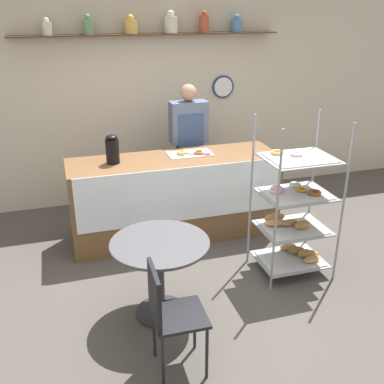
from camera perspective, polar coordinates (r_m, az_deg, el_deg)
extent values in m
plane|color=#4C4742|center=(4.56, 1.35, -11.18)|extent=(14.00, 14.00, 0.00)
cube|color=beige|center=(6.12, -5.40, 11.44)|extent=(10.00, 0.06, 2.70)
cube|color=#4C331E|center=(5.87, -5.39, 19.33)|extent=(3.33, 0.24, 0.02)
cylinder|color=silver|center=(5.74, -17.93, 19.13)|extent=(0.11, 0.11, 0.14)
sphere|color=silver|center=(5.73, -18.05, 20.03)|extent=(0.06, 0.06, 0.06)
cylinder|color=#669966|center=(5.76, -13.03, 19.78)|extent=(0.12, 0.12, 0.17)
sphere|color=#669966|center=(5.75, -13.13, 20.85)|extent=(0.07, 0.07, 0.07)
cylinder|color=gold|center=(5.82, -7.76, 20.03)|extent=(0.16, 0.16, 0.15)
sphere|color=gold|center=(5.82, -7.82, 21.04)|extent=(0.09, 0.09, 0.09)
cylinder|color=silver|center=(5.92, -2.71, 20.45)|extent=(0.16, 0.16, 0.19)
sphere|color=silver|center=(5.92, -2.73, 21.66)|extent=(0.09, 0.09, 0.09)
cylinder|color=#B24C33|center=(6.04, 1.55, 20.57)|extent=(0.12, 0.12, 0.20)
sphere|color=#B24C33|center=(6.04, 1.57, 21.74)|extent=(0.07, 0.07, 0.07)
cylinder|color=#4C7FB2|center=(6.20, 5.68, 20.29)|extent=(0.14, 0.14, 0.15)
sphere|color=#4C7FB2|center=(6.20, 5.72, 21.22)|extent=(0.08, 0.08, 0.08)
cylinder|color=navy|center=(6.33, 3.95, 13.18)|extent=(0.30, 0.03, 0.30)
cylinder|color=white|center=(6.31, 4.01, 13.16)|extent=(0.26, 0.00, 0.26)
cube|color=brown|center=(5.20, -2.16, -0.64)|extent=(2.38, 0.68, 0.96)
cube|color=silver|center=(4.83, -1.13, -0.34)|extent=(2.28, 0.01, 0.61)
cylinder|color=gray|center=(4.09, 10.65, -2.97)|extent=(0.02, 0.02, 1.59)
cylinder|color=gray|center=(4.43, 18.64, -1.72)|extent=(0.02, 0.02, 1.59)
cylinder|color=gray|center=(4.54, 7.50, -0.06)|extent=(0.02, 0.02, 1.59)
cylinder|color=gray|center=(4.86, 14.97, 0.87)|extent=(0.02, 0.02, 1.59)
cube|color=gray|center=(4.77, 12.28, -8.35)|extent=(0.66, 0.53, 0.01)
cube|color=silver|center=(4.77, 12.29, -8.23)|extent=(0.59, 0.47, 0.01)
ellipsoid|color=#B27F47|center=(4.79, 14.65, -7.64)|extent=(0.22, 0.14, 0.08)
ellipsoid|color=olive|center=(4.83, 13.09, -7.21)|extent=(0.19, 0.12, 0.08)
ellipsoid|color=tan|center=(4.73, 14.96, -8.24)|extent=(0.20, 0.12, 0.07)
ellipsoid|color=tan|center=(4.89, 12.13, -6.83)|extent=(0.19, 0.12, 0.06)
ellipsoid|color=#B27F47|center=(4.81, 14.04, -7.53)|extent=(0.18, 0.11, 0.08)
cube|color=gray|center=(4.60, 12.66, -4.47)|extent=(0.66, 0.53, 0.01)
cube|color=silver|center=(4.59, 12.67, -4.33)|extent=(0.59, 0.47, 0.01)
ellipsoid|color=#B27F47|center=(4.58, 12.26, -3.84)|extent=(0.18, 0.07, 0.07)
ellipsoid|color=tan|center=(4.56, 10.50, -3.84)|extent=(0.23, 0.12, 0.06)
ellipsoid|color=#B27F47|center=(4.65, 10.44, -3.19)|extent=(0.24, 0.11, 0.08)
ellipsoid|color=#B27F47|center=(4.55, 13.85, -4.07)|extent=(0.18, 0.09, 0.08)
cube|color=gray|center=(4.45, 13.06, -0.30)|extent=(0.66, 0.53, 0.01)
cube|color=silver|center=(4.44, 13.07, -0.15)|extent=(0.59, 0.47, 0.01)
torus|color=silver|center=(4.58, 12.95, 0.90)|extent=(0.12, 0.12, 0.04)
torus|color=gold|center=(4.49, 13.71, 0.32)|extent=(0.11, 0.11, 0.03)
torus|color=#EAB2C1|center=(4.40, 10.61, 0.16)|extent=(0.13, 0.13, 0.04)
torus|color=brown|center=(4.44, 15.27, -0.07)|extent=(0.13, 0.13, 0.04)
torus|color=#EAB2C1|center=(4.45, 10.75, 0.44)|extent=(0.12, 0.12, 0.04)
cube|color=gray|center=(4.32, 13.48, 4.14)|extent=(0.66, 0.53, 0.01)
cube|color=silver|center=(4.32, 13.50, 4.29)|extent=(0.59, 0.47, 0.01)
torus|color=#EAB2C1|center=(4.34, 13.15, 4.77)|extent=(0.12, 0.12, 0.04)
torus|color=tan|center=(4.35, 10.75, 4.97)|extent=(0.13, 0.13, 0.03)
cube|color=#282833|center=(5.82, -0.43, 1.90)|extent=(0.27, 0.19, 0.94)
cube|color=slate|center=(5.60, -0.45, 8.87)|extent=(0.45, 0.22, 0.51)
cube|color=#334770|center=(5.51, -0.11, 7.67)|extent=(0.32, 0.01, 0.43)
sphere|color=tan|center=(5.52, -0.47, 12.52)|extent=(0.20, 0.20, 0.20)
cylinder|color=#262628|center=(4.16, -3.84, -14.88)|extent=(0.46, 0.46, 0.02)
cylinder|color=#333338|center=(3.96, -3.97, -10.92)|extent=(0.06, 0.06, 0.67)
cylinder|color=#4C4C51|center=(3.77, -4.12, -6.52)|extent=(0.84, 0.84, 0.02)
cylinder|color=black|center=(3.43, 1.90, -19.76)|extent=(0.02, 0.02, 0.46)
cylinder|color=black|center=(3.66, 0.35, -16.47)|extent=(0.02, 0.02, 0.46)
cylinder|color=black|center=(3.37, -3.71, -20.72)|extent=(0.02, 0.02, 0.46)
cylinder|color=black|center=(3.61, -4.83, -17.28)|extent=(0.02, 0.02, 0.46)
cube|color=black|center=(3.36, -1.62, -15.40)|extent=(0.39, 0.39, 0.03)
cube|color=black|center=(3.20, -4.78, -12.88)|extent=(0.04, 0.36, 0.40)
cylinder|color=black|center=(4.89, -10.07, 5.11)|extent=(0.14, 0.14, 0.27)
ellipsoid|color=black|center=(4.85, -10.19, 6.85)|extent=(0.12, 0.12, 0.06)
cube|color=white|center=(5.15, -0.28, 4.88)|extent=(0.50, 0.28, 0.01)
torus|color=#EAB2C1|center=(5.13, 1.85, 5.07)|extent=(0.12, 0.12, 0.04)
torus|color=silver|center=(5.14, -0.12, 5.12)|extent=(0.11, 0.11, 0.04)
torus|color=brown|center=(5.13, 0.88, 5.07)|extent=(0.12, 0.12, 0.03)
torus|color=tan|center=(5.10, -1.37, 5.01)|extent=(0.11, 0.11, 0.04)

